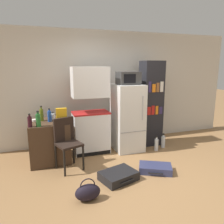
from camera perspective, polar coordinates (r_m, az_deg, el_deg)
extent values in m
plane|color=olive|center=(3.90, 7.23, -16.53)|extent=(24.00, 24.00, 0.00)
cube|color=beige|center=(5.38, 0.09, 6.39)|extent=(6.40, 0.10, 2.65)
cube|color=#422D1E|center=(4.52, -16.04, -7.30)|extent=(0.74, 0.77, 0.80)
cube|color=white|center=(4.76, -5.48, -5.42)|extent=(0.75, 0.47, 0.86)
cube|color=#B21E1E|center=(4.65, -5.59, -0.17)|extent=(0.77, 0.47, 0.03)
cube|color=white|center=(4.56, -5.76, 7.78)|extent=(0.75, 0.40, 0.63)
cube|color=black|center=(4.69, -4.69, -10.83)|extent=(0.72, 0.01, 0.08)
cube|color=silver|center=(4.84, 4.08, -1.44)|extent=(0.61, 0.66, 1.46)
cube|color=gray|center=(4.61, 5.66, -5.19)|extent=(0.58, 0.01, 0.01)
cylinder|color=silver|center=(4.56, 8.09, 1.00)|extent=(0.02, 0.02, 0.51)
cube|color=#333333|center=(4.71, 4.24, 8.83)|extent=(0.45, 0.37, 0.27)
cube|color=black|center=(4.53, 4.70, 8.69)|extent=(0.26, 0.01, 0.18)
cube|color=black|center=(5.19, 10.10, 2.15)|extent=(0.47, 0.39, 1.96)
cube|color=red|center=(4.97, 9.66, 0.26)|extent=(0.08, 0.01, 0.18)
cube|color=red|center=(5.01, 10.66, 0.46)|extent=(0.08, 0.01, 0.21)
cube|color=orange|center=(5.06, 11.64, 0.48)|extent=(0.06, 0.01, 0.20)
cube|color=#332856|center=(5.12, 12.60, 0.41)|extent=(0.08, 0.01, 0.17)
cube|color=#332856|center=(4.89, 9.88, 6.45)|extent=(0.06, 0.01, 0.24)
cube|color=orange|center=(4.94, 10.89, 6.13)|extent=(0.08, 0.01, 0.18)
cube|color=brown|center=(4.99, 11.90, 6.30)|extent=(0.07, 0.01, 0.21)
cube|color=silver|center=(5.04, 12.88, 6.45)|extent=(0.08, 0.01, 0.23)
cylinder|color=#566619|center=(4.47, -17.91, -0.77)|extent=(0.07, 0.07, 0.23)
cylinder|color=#566619|center=(4.44, -18.03, 0.96)|extent=(0.03, 0.03, 0.04)
cylinder|color=black|center=(4.43, -18.05, 1.37)|extent=(0.04, 0.04, 0.02)
cylinder|color=#1E47A3|center=(4.37, -16.00, -1.13)|extent=(0.08, 0.08, 0.20)
cylinder|color=#1E47A3|center=(4.34, -16.10, 0.41)|extent=(0.03, 0.03, 0.04)
cylinder|color=black|center=(4.34, -16.12, 0.78)|extent=(0.04, 0.04, 0.02)
cylinder|color=black|center=(4.09, -20.68, -2.44)|extent=(0.07, 0.07, 0.19)
cylinder|color=black|center=(4.07, -20.80, -0.93)|extent=(0.03, 0.03, 0.03)
cylinder|color=black|center=(4.06, -20.83, -0.57)|extent=(0.04, 0.04, 0.02)
cylinder|color=brown|center=(4.65, -13.87, -0.77)|extent=(0.09, 0.09, 0.12)
cylinder|color=brown|center=(4.63, -13.92, 0.07)|extent=(0.04, 0.04, 0.02)
cylinder|color=black|center=(4.63, -13.93, 0.27)|extent=(0.05, 0.05, 0.01)
cylinder|color=#1E6028|center=(4.08, -18.72, -2.10)|extent=(0.08, 0.08, 0.22)
cylinder|color=#1E6028|center=(4.05, -18.84, -0.31)|extent=(0.04, 0.04, 0.04)
cylinder|color=black|center=(4.04, -18.87, 0.13)|extent=(0.04, 0.04, 0.02)
cylinder|color=silver|center=(4.50, -15.23, -1.22)|extent=(0.09, 0.09, 0.12)
cylinder|color=silver|center=(4.49, -15.28, -0.33)|extent=(0.04, 0.04, 0.02)
cylinder|color=black|center=(4.48, -15.29, -0.11)|extent=(0.05, 0.05, 0.01)
cylinder|color=silver|center=(4.52, -19.64, -2.02)|extent=(0.12, 0.12, 0.03)
cube|color=gold|center=(4.12, -13.05, -1.07)|extent=(0.19, 0.07, 0.30)
cylinder|color=black|center=(3.88, -12.28, -13.04)|extent=(0.04, 0.04, 0.46)
cylinder|color=black|center=(4.03, -7.51, -11.87)|extent=(0.04, 0.04, 0.46)
cylinder|color=black|center=(4.19, -14.47, -11.22)|extent=(0.04, 0.04, 0.46)
cylinder|color=black|center=(4.33, -9.98, -10.23)|extent=(0.04, 0.04, 0.46)
cube|color=black|center=(4.01, -11.21, -8.27)|extent=(0.51, 0.51, 0.04)
cube|color=black|center=(4.09, -12.47, -4.42)|extent=(0.38, 0.17, 0.43)
cube|color=navy|center=(4.09, 11.22, -14.24)|extent=(0.66, 0.56, 0.13)
cylinder|color=black|center=(3.92, 11.34, -15.46)|extent=(0.23, 0.14, 0.02)
cube|color=black|center=(3.77, 1.71, -16.31)|extent=(0.67, 0.57, 0.14)
cylinder|color=black|center=(3.61, 4.07, -17.71)|extent=(0.25, 0.09, 0.02)
ellipsoid|color=black|center=(3.27, -6.34, -20.16)|extent=(0.36, 0.20, 0.24)
torus|color=black|center=(3.22, -6.39, -18.53)|extent=(0.21, 0.02, 0.21)
cylinder|color=silver|center=(5.01, 11.52, -8.39)|extent=(0.09, 0.09, 0.26)
cylinder|color=silver|center=(4.96, 11.59, -6.73)|extent=(0.04, 0.04, 0.05)
cylinder|color=black|center=(4.94, 11.61, -6.33)|extent=(0.05, 0.05, 0.03)
cylinder|color=silver|center=(5.22, 13.22, -7.62)|extent=(0.09, 0.09, 0.26)
cylinder|color=silver|center=(5.17, 13.30, -6.04)|extent=(0.04, 0.04, 0.05)
cylinder|color=black|center=(5.16, 13.32, -5.66)|extent=(0.05, 0.05, 0.03)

